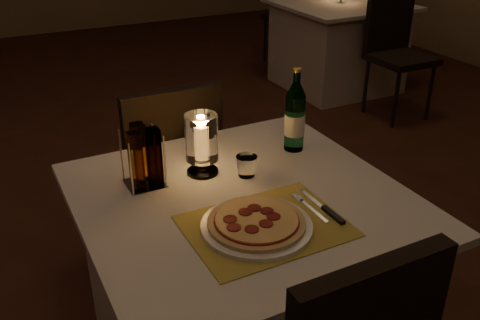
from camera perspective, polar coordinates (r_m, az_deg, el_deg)
name	(u,v)px	position (r m, az deg, el deg)	size (l,w,h in m)	color
floor	(148,274)	(2.60, -9.83, -11.87)	(8.00, 10.00, 0.02)	#432115
main_table	(243,287)	(1.90, 0.28, -13.39)	(1.00, 1.00, 0.74)	silver
chair_far	(168,159)	(2.36, -7.74, 0.10)	(0.42, 0.42, 0.90)	black
placemat	(266,226)	(1.55, 2.75, -7.06)	(0.45, 0.34, 0.00)	gold
plate	(257,226)	(1.53, 1.78, -7.07)	(0.32, 0.32, 0.01)	white
pizza	(256,221)	(1.52, 1.77, -6.57)	(0.28, 0.28, 0.02)	#D8B77F
fork	(307,205)	(1.64, 7.19, -4.84)	(0.02, 0.18, 0.00)	silver
knife	(329,211)	(1.62, 9.42, -5.43)	(0.02, 0.22, 0.01)	black
tumbler	(247,166)	(1.79, 0.71, -0.65)	(0.07, 0.07, 0.07)	white
water_bottle	(295,118)	(1.95, 5.87, 4.52)	(0.07, 0.07, 0.31)	#5EAF7D
hurricane_candle	(202,140)	(1.77, -4.13, 2.17)	(0.11, 0.11, 0.21)	white
cruet_caddy	(144,159)	(1.73, -10.25, 0.06)	(0.12, 0.12, 0.21)	white
neighbor_table_right	(337,45)	(4.87, 10.30, 11.95)	(1.00, 1.00, 0.74)	silver
neighbor_chair_ra	(395,44)	(4.30, 16.24, 11.75)	(0.42, 0.42, 0.90)	black
neighbor_chair_rb	(294,10)	(5.40, 5.79, 15.61)	(0.42, 0.42, 0.90)	black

